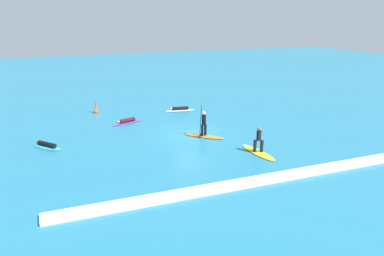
{
  "coord_description": "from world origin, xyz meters",
  "views": [
    {
      "loc": [
        -9.85,
        -24.59,
        8.45
      ],
      "look_at": [
        0.0,
        0.0,
        0.5
      ],
      "focal_mm": 35.7,
      "sensor_mm": 36.0,
      "label": 1
    }
  ],
  "objects_px": {
    "surfer_on_yellow_board": "(258,147)",
    "marker_buoy": "(96,111)",
    "surfer_on_teal_board": "(47,145)",
    "surfer_on_white_board": "(180,109)",
    "surfer_on_purple_board": "(127,121)",
    "surfer_on_orange_board": "(204,131)"
  },
  "relations": [
    {
      "from": "surfer_on_yellow_board",
      "to": "marker_buoy",
      "type": "height_order",
      "value": "surfer_on_yellow_board"
    },
    {
      "from": "surfer_on_purple_board",
      "to": "surfer_on_orange_board",
      "type": "distance_m",
      "value": 7.07
    },
    {
      "from": "surfer_on_teal_board",
      "to": "surfer_on_yellow_board",
      "type": "height_order",
      "value": "surfer_on_yellow_board"
    },
    {
      "from": "surfer_on_purple_board",
      "to": "marker_buoy",
      "type": "xyz_separation_m",
      "value": [
        -1.81,
        4.3,
        0.04
      ]
    },
    {
      "from": "marker_buoy",
      "to": "surfer_on_white_board",
      "type": "bearing_deg",
      "value": -16.24
    },
    {
      "from": "surfer_on_teal_board",
      "to": "surfer_on_orange_board",
      "type": "xyz_separation_m",
      "value": [
        10.51,
        -1.81,
        0.31
      ]
    },
    {
      "from": "surfer_on_purple_board",
      "to": "surfer_on_teal_board",
      "type": "distance_m",
      "value": 7.24
    },
    {
      "from": "surfer_on_white_board",
      "to": "surfer_on_yellow_board",
      "type": "bearing_deg",
      "value": 102.64
    },
    {
      "from": "surfer_on_purple_board",
      "to": "marker_buoy",
      "type": "bearing_deg",
      "value": -86.1
    },
    {
      "from": "surfer_on_teal_board",
      "to": "marker_buoy",
      "type": "height_order",
      "value": "marker_buoy"
    },
    {
      "from": "surfer_on_purple_board",
      "to": "surfer_on_white_board",
      "type": "xyz_separation_m",
      "value": [
        5.34,
        2.22,
        -0.01
      ]
    },
    {
      "from": "surfer_on_orange_board",
      "to": "marker_buoy",
      "type": "xyz_separation_m",
      "value": [
        -6.13,
        9.88,
        -0.26
      ]
    },
    {
      "from": "marker_buoy",
      "to": "surfer_on_purple_board",
      "type": "bearing_deg",
      "value": -67.23
    },
    {
      "from": "surfer_on_teal_board",
      "to": "surfer_on_white_board",
      "type": "distance_m",
      "value": 12.99
    },
    {
      "from": "marker_buoy",
      "to": "surfer_on_teal_board",
      "type": "bearing_deg",
      "value": -118.45
    },
    {
      "from": "marker_buoy",
      "to": "surfer_on_orange_board",
      "type": "bearing_deg",
      "value": -58.2
    },
    {
      "from": "surfer_on_yellow_board",
      "to": "surfer_on_orange_board",
      "type": "xyz_separation_m",
      "value": [
        -1.88,
        4.3,
        0.07
      ]
    },
    {
      "from": "surfer_on_teal_board",
      "to": "surfer_on_white_board",
      "type": "bearing_deg",
      "value": -100.74
    },
    {
      "from": "surfer_on_yellow_board",
      "to": "marker_buoy",
      "type": "xyz_separation_m",
      "value": [
        -8.01,
        14.18,
        -0.19
      ]
    },
    {
      "from": "surfer_on_orange_board",
      "to": "marker_buoy",
      "type": "relative_size",
      "value": 2.04
    },
    {
      "from": "surfer_on_orange_board",
      "to": "surfer_on_white_board",
      "type": "bearing_deg",
      "value": -52.61
    },
    {
      "from": "surfer_on_purple_board",
      "to": "surfer_on_teal_board",
      "type": "relative_size",
      "value": 1.19
    }
  ]
}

